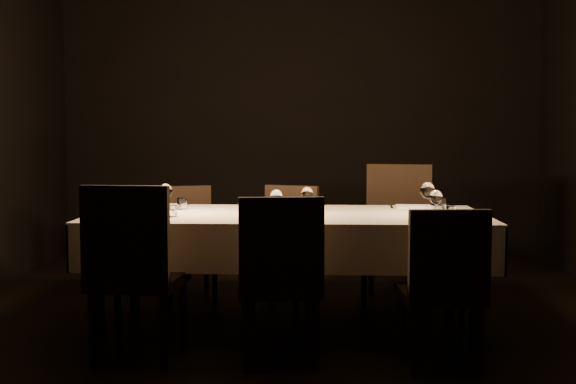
{
  "coord_description": "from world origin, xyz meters",
  "views": [
    {
      "loc": [
        0.19,
        -4.62,
        1.28
      ],
      "look_at": [
        0.0,
        0.0,
        0.9
      ],
      "focal_mm": 45.0,
      "sensor_mm": 36.0,
      "label": 1
    }
  ],
  "objects_px": {
    "chair_far_center": "(287,238)",
    "chair_far_right": "(397,227)",
    "chair_near_center": "(280,273)",
    "chair_near_left": "(133,266)",
    "chair_near_right": "(444,281)",
    "dining_table": "(288,225)",
    "chair_far_left": "(187,236)"
  },
  "relations": [
    {
      "from": "chair_far_center",
      "to": "chair_far_right",
      "type": "xyz_separation_m",
      "value": [
        0.83,
        0.1,
        0.07
      ]
    },
    {
      "from": "chair_near_left",
      "to": "chair_near_right",
      "type": "relative_size",
      "value": 1.13
    },
    {
      "from": "chair_near_center",
      "to": "chair_far_left",
      "type": "relative_size",
      "value": 1.09
    },
    {
      "from": "dining_table",
      "to": "chair_near_left",
      "type": "height_order",
      "value": "chair_near_left"
    },
    {
      "from": "dining_table",
      "to": "chair_near_left",
      "type": "relative_size",
      "value": 2.52
    },
    {
      "from": "chair_near_right",
      "to": "chair_far_right",
      "type": "bearing_deg",
      "value": -92.26
    },
    {
      "from": "dining_table",
      "to": "chair_far_left",
      "type": "bearing_deg",
      "value": 134.07
    },
    {
      "from": "chair_far_center",
      "to": "chair_far_right",
      "type": "distance_m",
      "value": 0.84
    },
    {
      "from": "dining_table",
      "to": "chair_near_right",
      "type": "height_order",
      "value": "chair_near_right"
    },
    {
      "from": "chair_far_center",
      "to": "chair_near_left",
      "type": "bearing_deg",
      "value": -98.52
    },
    {
      "from": "chair_near_left",
      "to": "chair_far_right",
      "type": "distance_m",
      "value": 2.26
    },
    {
      "from": "chair_near_right",
      "to": "chair_near_center",
      "type": "bearing_deg",
      "value": -8.25
    },
    {
      "from": "chair_near_right",
      "to": "chair_far_center",
      "type": "height_order",
      "value": "chair_near_right"
    },
    {
      "from": "chair_near_left",
      "to": "chair_near_center",
      "type": "bearing_deg",
      "value": -176.34
    },
    {
      "from": "dining_table",
      "to": "chair_far_left",
      "type": "relative_size",
      "value": 2.9
    },
    {
      "from": "chair_near_left",
      "to": "chair_far_center",
      "type": "distance_m",
      "value": 1.67
    },
    {
      "from": "chair_far_center",
      "to": "chair_near_center",
      "type": "bearing_deg",
      "value": -69.49
    },
    {
      "from": "dining_table",
      "to": "chair_far_center",
      "type": "height_order",
      "value": "chair_far_center"
    },
    {
      "from": "chair_far_center",
      "to": "chair_far_right",
      "type": "relative_size",
      "value": 0.85
    },
    {
      "from": "chair_near_center",
      "to": "chair_near_right",
      "type": "distance_m",
      "value": 0.88
    },
    {
      "from": "chair_near_right",
      "to": "chair_far_left",
      "type": "distance_m",
      "value": 2.36
    },
    {
      "from": "dining_table",
      "to": "chair_near_center",
      "type": "bearing_deg",
      "value": -91.02
    },
    {
      "from": "chair_near_right",
      "to": "chair_far_left",
      "type": "relative_size",
      "value": 1.02
    },
    {
      "from": "chair_near_left",
      "to": "chair_far_left",
      "type": "relative_size",
      "value": 1.15
    },
    {
      "from": "chair_far_left",
      "to": "chair_far_right",
      "type": "xyz_separation_m",
      "value": [
        1.61,
        -0.01,
        0.08
      ]
    },
    {
      "from": "chair_near_right",
      "to": "chair_far_center",
      "type": "distance_m",
      "value": 1.79
    },
    {
      "from": "chair_far_right",
      "to": "chair_near_center",
      "type": "bearing_deg",
      "value": -105.77
    },
    {
      "from": "chair_near_center",
      "to": "chair_far_right",
      "type": "bearing_deg",
      "value": -124.27
    },
    {
      "from": "dining_table",
      "to": "chair_far_center",
      "type": "distance_m",
      "value": 0.76
    },
    {
      "from": "dining_table",
      "to": "chair_far_right",
      "type": "xyz_separation_m",
      "value": [
        0.8,
        0.83,
        -0.12
      ]
    },
    {
      "from": "chair_far_left",
      "to": "chair_far_right",
      "type": "bearing_deg",
      "value": -20.12
    },
    {
      "from": "chair_near_center",
      "to": "chair_far_center",
      "type": "height_order",
      "value": "chair_near_center"
    }
  ]
}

